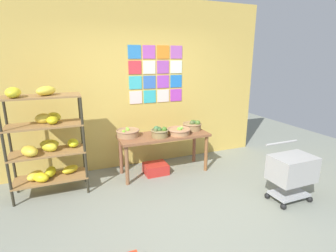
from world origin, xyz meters
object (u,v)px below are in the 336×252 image
(banana_shelf_unit, at_px, (46,139))
(produce_crate_under_table, at_px, (156,169))
(fruit_basket_back_left, at_px, (160,132))
(shopping_cart, at_px, (292,170))
(fruit_basket_left, at_px, (128,133))
(fruit_basket_right, at_px, (193,125))
(fruit_basket_back_right, at_px, (179,131))
(display_table, at_px, (164,140))

(banana_shelf_unit, relative_size, produce_crate_under_table, 4.06)
(banana_shelf_unit, height_order, fruit_basket_back_left, banana_shelf_unit)
(produce_crate_under_table, xyz_separation_m, shopping_cart, (1.43, -1.51, 0.36))
(fruit_basket_left, relative_size, produce_crate_under_table, 0.98)
(fruit_basket_back_left, distance_m, fruit_basket_left, 0.52)
(fruit_basket_left, relative_size, shopping_cart, 0.48)
(banana_shelf_unit, bearing_deg, fruit_basket_right, 3.55)
(fruit_basket_right, relative_size, produce_crate_under_table, 0.88)
(banana_shelf_unit, xyz_separation_m, fruit_basket_right, (2.37, 0.15, -0.07))
(produce_crate_under_table, relative_size, shopping_cart, 0.49)
(banana_shelf_unit, xyz_separation_m, fruit_basket_back_right, (2.03, -0.02, -0.09))
(fruit_basket_back_right, bearing_deg, display_table, 162.74)
(fruit_basket_left, distance_m, shopping_cart, 2.49)
(fruit_basket_left, bearing_deg, display_table, -12.24)
(fruit_basket_back_left, xyz_separation_m, fruit_basket_right, (0.69, 0.18, -0.00))
(banana_shelf_unit, height_order, display_table, banana_shelf_unit)
(fruit_basket_back_left, bearing_deg, produce_crate_under_table, 115.37)
(fruit_basket_right, distance_m, shopping_cart, 1.77)
(banana_shelf_unit, distance_m, display_table, 1.80)
(banana_shelf_unit, distance_m, fruit_basket_back_left, 1.68)
(banana_shelf_unit, distance_m, fruit_basket_left, 1.22)
(fruit_basket_back_left, xyz_separation_m, fruit_basket_back_right, (0.35, 0.02, -0.02))
(fruit_basket_right, relative_size, fruit_basket_back_right, 0.85)
(fruit_basket_left, distance_m, fruit_basket_back_right, 0.85)
(fruit_basket_back_left, bearing_deg, shopping_cart, -45.63)
(fruit_basket_back_left, distance_m, produce_crate_under_table, 0.68)
(produce_crate_under_table, bearing_deg, fruit_basket_back_left, -64.63)
(fruit_basket_back_right, height_order, shopping_cart, fruit_basket_back_right)
(fruit_basket_back_left, relative_size, fruit_basket_left, 0.77)
(fruit_basket_right, bearing_deg, fruit_basket_left, 178.22)
(fruit_basket_back_right, relative_size, produce_crate_under_table, 1.03)
(display_table, height_order, fruit_basket_back_right, fruit_basket_back_right)
(fruit_basket_back_left, relative_size, produce_crate_under_table, 0.76)
(fruit_basket_back_left, height_order, fruit_basket_right, fruit_basket_back_left)
(fruit_basket_back_left, relative_size, shopping_cart, 0.37)
(fruit_basket_back_left, bearing_deg, display_table, 40.25)
(fruit_basket_right, bearing_deg, fruit_basket_back_left, -165.09)
(fruit_basket_left, distance_m, fruit_basket_right, 1.17)
(fruit_basket_back_left, height_order, produce_crate_under_table, fruit_basket_back_left)
(display_table, xyz_separation_m, fruit_basket_left, (-0.58, 0.13, 0.15))
(fruit_basket_back_left, height_order, fruit_basket_left, fruit_basket_back_left)
(produce_crate_under_table, distance_m, shopping_cart, 2.11)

